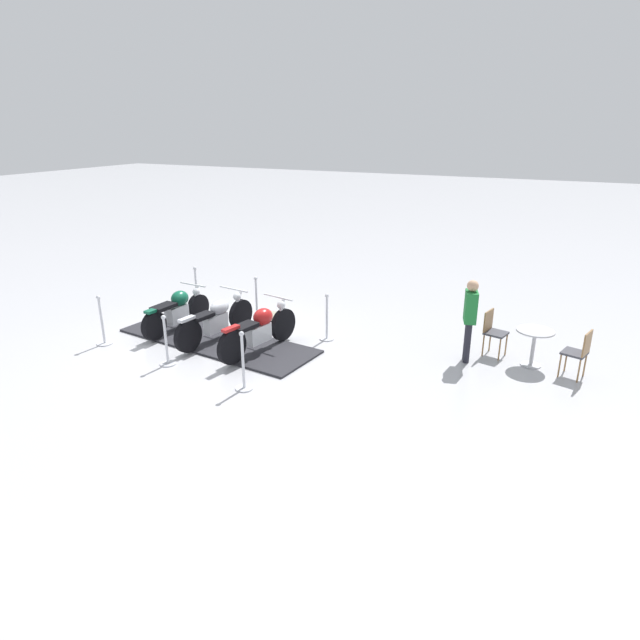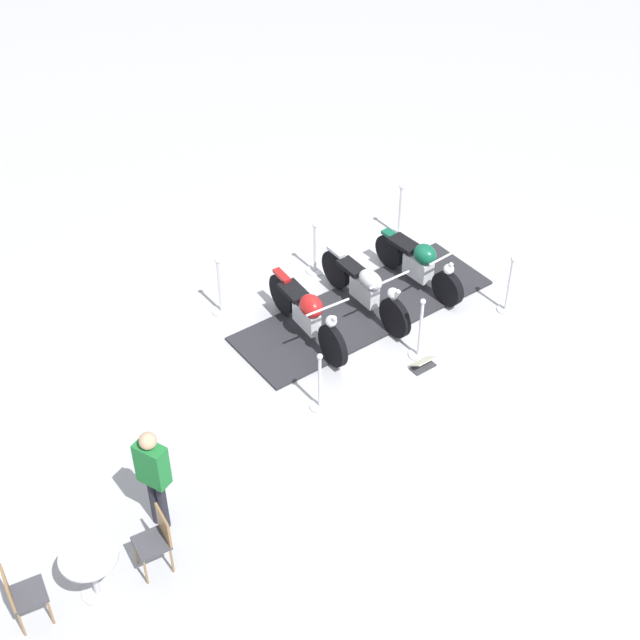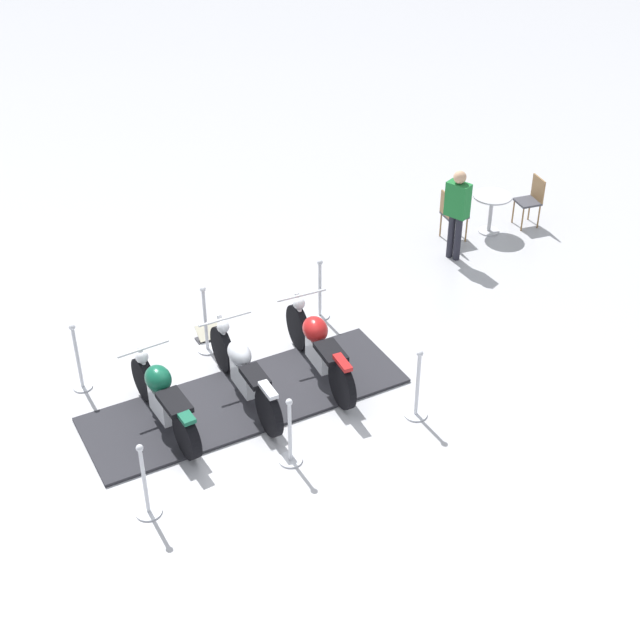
# 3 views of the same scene
# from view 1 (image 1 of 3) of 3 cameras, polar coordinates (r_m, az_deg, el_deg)

# --- Properties ---
(ground_plane) EXTENTS (80.00, 80.00, 0.00)m
(ground_plane) POSITION_cam_1_polar(r_m,az_deg,el_deg) (11.95, -10.75, -2.22)
(ground_plane) COLOR #B2B2B7
(display_platform) EXTENTS (4.68, 2.00, 0.05)m
(display_platform) POSITION_cam_1_polar(r_m,az_deg,el_deg) (11.94, -10.75, -2.12)
(display_platform) COLOR #28282D
(display_platform) RESTS_ON ground_plane
(motorcycle_maroon) EXTENTS (0.77, 2.21, 1.02)m
(motorcycle_maroon) POSITION_cam_1_polar(r_m,az_deg,el_deg) (11.05, -6.34, -0.90)
(motorcycle_maroon) COLOR black
(motorcycle_maroon) RESTS_ON display_platform
(motorcycle_chrome) EXTENTS (0.78, 2.28, 1.00)m
(motorcycle_chrome) POSITION_cam_1_polar(r_m,az_deg,el_deg) (11.79, -10.80, 0.10)
(motorcycle_chrome) COLOR black
(motorcycle_chrome) RESTS_ON display_platform
(motorcycle_forest) EXTENTS (0.74, 2.03, 0.92)m
(motorcycle_forest) POSITION_cam_1_polar(r_m,az_deg,el_deg) (12.59, -14.74, 1.01)
(motorcycle_forest) COLOR black
(motorcycle_forest) RESTS_ON display_platform
(stanchion_left_mid) EXTENTS (0.31, 0.31, 1.02)m
(stanchion_left_mid) POSITION_cam_1_polar(r_m,az_deg,el_deg) (10.94, -15.79, -2.88)
(stanchion_left_mid) COLOR silver
(stanchion_left_mid) RESTS_ON ground_plane
(stanchion_right_rear) EXTENTS (0.28, 0.28, 1.09)m
(stanchion_right_rear) POSITION_cam_1_polar(r_m,az_deg,el_deg) (14.03, -12.81, 2.75)
(stanchion_right_rear) COLOR silver
(stanchion_right_rear) RESTS_ON ground_plane
(stanchion_left_rear) EXTENTS (0.33, 0.33, 1.09)m
(stanchion_left_rear) POSITION_cam_1_polar(r_m,az_deg,el_deg) (12.37, -21.83, -0.84)
(stanchion_left_rear) COLOR silver
(stanchion_left_rear) RESTS_ON ground_plane
(stanchion_right_front) EXTENTS (0.31, 0.31, 1.04)m
(stanchion_right_front) POSITION_cam_1_polar(r_m,az_deg,el_deg) (11.74, 0.72, -0.45)
(stanchion_right_front) COLOR silver
(stanchion_right_front) RESTS_ON ground_plane
(stanchion_left_front) EXTENTS (0.32, 0.32, 1.09)m
(stanchion_left_front) POSITION_cam_1_polar(r_m,az_deg,el_deg) (9.67, -8.04, -5.25)
(stanchion_left_front) COLOR silver
(stanchion_left_front) RESTS_ON ground_plane
(stanchion_right_mid) EXTENTS (0.31, 0.31, 1.13)m
(stanchion_right_mid) POSITION_cam_1_polar(r_m,az_deg,el_deg) (12.79, -6.65, 1.34)
(stanchion_right_mid) COLOR silver
(stanchion_right_mid) RESTS_ON ground_plane
(info_placard) EXTENTS (0.42, 0.28, 0.22)m
(info_placard) POSITION_cam_1_polar(r_m,az_deg,el_deg) (13.00, -5.43, 0.23)
(info_placard) COLOR #333338
(info_placard) RESTS_ON ground_plane
(cafe_table) EXTENTS (0.71, 0.71, 0.74)m
(cafe_table) POSITION_cam_1_polar(r_m,az_deg,el_deg) (11.18, 21.56, -1.88)
(cafe_table) COLOR #B7B7BC
(cafe_table) RESTS_ON ground_plane
(cafe_chair_near_table) EXTENTS (0.48, 0.48, 0.93)m
(cafe_chair_near_table) POSITION_cam_1_polar(r_m,az_deg,el_deg) (11.42, 17.69, -0.98)
(cafe_chair_near_table) COLOR olive
(cafe_chair_near_table) RESTS_ON ground_plane
(cafe_chair_across_table) EXTENTS (0.49, 0.49, 0.94)m
(cafe_chair_across_table) POSITION_cam_1_polar(r_m,az_deg,el_deg) (10.96, 25.54, -2.94)
(cafe_chair_across_table) COLOR olive
(cafe_chair_across_table) RESTS_ON ground_plane
(bystander_person) EXTENTS (0.32, 0.44, 1.66)m
(bystander_person) POSITION_cam_1_polar(r_m,az_deg,el_deg) (10.83, 15.46, 0.63)
(bystander_person) COLOR #23232D
(bystander_person) RESTS_ON ground_plane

